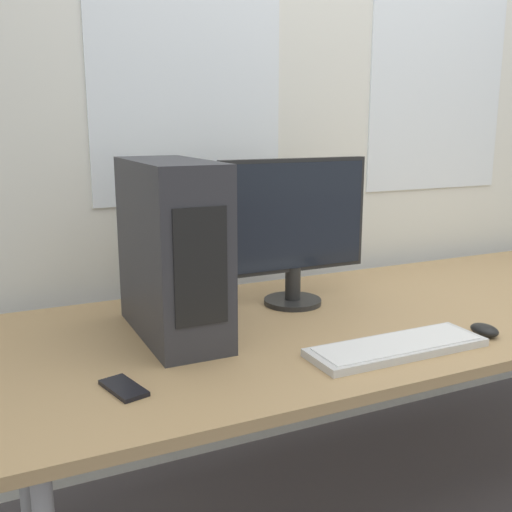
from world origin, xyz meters
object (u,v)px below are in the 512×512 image
object	(u,v)px
keyboard	(397,347)
mouse	(484,330)
monitor_main	(294,226)
cell_phone	(124,388)
pc_tower	(172,250)

from	to	relation	value
keyboard	mouse	bearing A→B (deg)	-2.02
monitor_main	mouse	distance (m)	0.64
cell_phone	pc_tower	bearing A→B (deg)	40.51
monitor_main	keyboard	size ratio (longest dim) A/B	1.05
mouse	cell_phone	size ratio (longest dim) A/B	0.62
keyboard	cell_phone	size ratio (longest dim) A/B	3.46
pc_tower	keyboard	xyz separation A→B (m)	(0.48, -0.37, -0.23)
pc_tower	monitor_main	distance (m)	0.45
pc_tower	keyboard	world-z (taller)	pc_tower
keyboard	cell_phone	distance (m)	0.69
mouse	keyboard	bearing A→B (deg)	177.98
monitor_main	cell_phone	size ratio (longest dim) A/B	3.62
keyboard	cell_phone	world-z (taller)	keyboard
keyboard	monitor_main	bearing A→B (deg)	95.25
mouse	pc_tower	bearing A→B (deg)	153.56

